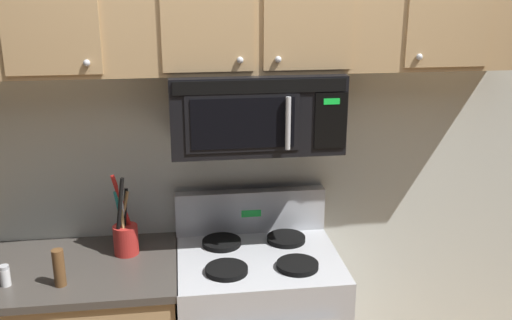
# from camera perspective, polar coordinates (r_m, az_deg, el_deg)

# --- Properties ---
(back_wall) EXTENTS (5.20, 0.10, 2.70)m
(back_wall) POSITION_cam_1_polar(r_m,az_deg,el_deg) (2.93, -0.79, 1.75)
(back_wall) COLOR silver
(back_wall) RESTS_ON ground_plane
(over_range_microwave) EXTENTS (0.76, 0.43, 0.35)m
(over_range_microwave) POSITION_cam_1_polar(r_m,az_deg,el_deg) (2.64, -0.15, 5.00)
(over_range_microwave) COLOR black
(upper_cabinets) EXTENTS (2.50, 0.36, 0.55)m
(upper_cabinets) POSITION_cam_1_polar(r_m,az_deg,el_deg) (2.61, -0.25, 14.84)
(upper_cabinets) COLOR tan
(utensil_crock_red) EXTENTS (0.12, 0.12, 0.39)m
(utensil_crock_red) POSITION_cam_1_polar(r_m,az_deg,el_deg) (2.80, -12.76, -7.09)
(utensil_crock_red) COLOR red
(utensil_crock_red) RESTS_ON counter_segment
(salt_shaker) EXTENTS (0.04, 0.04, 0.09)m
(salt_shaker) POSITION_cam_1_polar(r_m,az_deg,el_deg) (2.71, -23.48, -10.41)
(salt_shaker) COLOR white
(salt_shaker) RESTS_ON counter_segment
(pepper_mill) EXTENTS (0.05, 0.05, 0.17)m
(pepper_mill) POSITION_cam_1_polar(r_m,az_deg,el_deg) (2.61, -18.83, -10.02)
(pepper_mill) COLOR brown
(pepper_mill) RESTS_ON counter_segment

